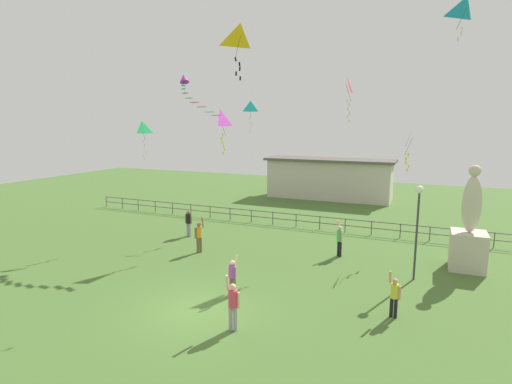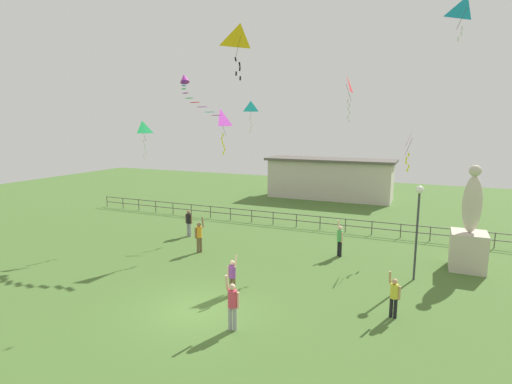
{
  "view_description": "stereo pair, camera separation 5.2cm",
  "coord_description": "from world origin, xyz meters",
  "px_view_note": "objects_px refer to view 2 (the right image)",
  "views": [
    {
      "loc": [
        8.09,
        -12.71,
        7.28
      ],
      "look_at": [
        0.31,
        5.16,
        3.97
      ],
      "focal_mm": 28.15,
      "sensor_mm": 36.0,
      "label": 1
    },
    {
      "loc": [
        8.13,
        -12.69,
        7.28
      ],
      "look_at": [
        0.31,
        5.16,
        3.97
      ],
      "focal_mm": 28.15,
      "sensor_mm": 36.0,
      "label": 2
    }
  ],
  "objects_px": {
    "kite_2": "(251,109)",
    "lamppost": "(418,212)",
    "person_3": "(340,239)",
    "kite_1": "(220,119)",
    "person_2": "(189,221)",
    "kite_6": "(143,130)",
    "streamer_kite": "(186,81)",
    "statue_monument": "(469,237)",
    "kite_5": "(412,139)",
    "person_1": "(232,275)",
    "kite_0": "(467,8)",
    "kite_4": "(240,38)",
    "person_5": "(232,303)",
    "kite_3": "(346,86)",
    "person_0": "(394,295)",
    "person_4": "(199,235)"
  },
  "relations": [
    {
      "from": "person_1",
      "to": "person_3",
      "type": "height_order",
      "value": "person_3"
    },
    {
      "from": "statue_monument",
      "to": "kite_5",
      "type": "relative_size",
      "value": 2.18
    },
    {
      "from": "statue_monument",
      "to": "person_4",
      "type": "height_order",
      "value": "statue_monument"
    },
    {
      "from": "person_1",
      "to": "kite_5",
      "type": "distance_m",
      "value": 13.06
    },
    {
      "from": "statue_monument",
      "to": "kite_5",
      "type": "distance_m",
      "value": 6.14
    },
    {
      "from": "kite_4",
      "to": "statue_monument",
      "type": "bearing_deg",
      "value": 21.62
    },
    {
      "from": "kite_1",
      "to": "kite_4",
      "type": "distance_m",
      "value": 6.15
    },
    {
      "from": "person_0",
      "to": "kite_4",
      "type": "xyz_separation_m",
      "value": [
        -7.67,
        2.69,
        10.38
      ]
    },
    {
      "from": "kite_1",
      "to": "person_2",
      "type": "bearing_deg",
      "value": 179.52
    },
    {
      "from": "kite_3",
      "to": "kite_6",
      "type": "height_order",
      "value": "kite_3"
    },
    {
      "from": "kite_2",
      "to": "kite_5",
      "type": "distance_m",
      "value": 11.15
    },
    {
      "from": "person_2",
      "to": "kite_2",
      "type": "bearing_deg",
      "value": 63.4
    },
    {
      "from": "person_3",
      "to": "kite_1",
      "type": "distance_m",
      "value": 9.92
    },
    {
      "from": "person_2",
      "to": "kite_2",
      "type": "xyz_separation_m",
      "value": [
        2.35,
        4.69,
        7.32
      ]
    },
    {
      "from": "kite_1",
      "to": "kite_5",
      "type": "bearing_deg",
      "value": 15.19
    },
    {
      "from": "person_0",
      "to": "person_4",
      "type": "distance_m",
      "value": 11.56
    },
    {
      "from": "streamer_kite",
      "to": "kite_2",
      "type": "bearing_deg",
      "value": 53.69
    },
    {
      "from": "person_0",
      "to": "person_4",
      "type": "relative_size",
      "value": 0.89
    },
    {
      "from": "person_1",
      "to": "kite_0",
      "type": "height_order",
      "value": "kite_0"
    },
    {
      "from": "lamppost",
      "to": "person_1",
      "type": "distance_m",
      "value": 8.97
    },
    {
      "from": "person_1",
      "to": "person_3",
      "type": "distance_m",
      "value": 7.64
    },
    {
      "from": "lamppost",
      "to": "person_3",
      "type": "height_order",
      "value": "lamppost"
    },
    {
      "from": "person_3",
      "to": "kite_1",
      "type": "xyz_separation_m",
      "value": [
        -7.46,
        0.08,
        6.53
      ]
    },
    {
      "from": "kite_2",
      "to": "lamppost",
      "type": "bearing_deg",
      "value": -30.41
    },
    {
      "from": "kite_1",
      "to": "kite_3",
      "type": "relative_size",
      "value": 1.03
    },
    {
      "from": "lamppost",
      "to": "person_1",
      "type": "bearing_deg",
      "value": -144.73
    },
    {
      "from": "kite_1",
      "to": "streamer_kite",
      "type": "relative_size",
      "value": 0.64
    },
    {
      "from": "lamppost",
      "to": "person_5",
      "type": "bearing_deg",
      "value": -126.81
    },
    {
      "from": "person_0",
      "to": "kite_1",
      "type": "relative_size",
      "value": 0.66
    },
    {
      "from": "person_0",
      "to": "kite_2",
      "type": "relative_size",
      "value": 0.84
    },
    {
      "from": "kite_5",
      "to": "kite_6",
      "type": "height_order",
      "value": "kite_6"
    },
    {
      "from": "person_0",
      "to": "person_1",
      "type": "relative_size",
      "value": 0.99
    },
    {
      "from": "person_3",
      "to": "kite_6",
      "type": "height_order",
      "value": "kite_6"
    },
    {
      "from": "lamppost",
      "to": "kite_2",
      "type": "bearing_deg",
      "value": 149.59
    },
    {
      "from": "kite_1",
      "to": "kite_2",
      "type": "distance_m",
      "value": 4.77
    },
    {
      "from": "kite_1",
      "to": "person_5",
      "type": "bearing_deg",
      "value": -59.61
    },
    {
      "from": "kite_3",
      "to": "person_1",
      "type": "bearing_deg",
      "value": -106.92
    },
    {
      "from": "kite_2",
      "to": "kite_4",
      "type": "distance_m",
      "value": 9.51
    },
    {
      "from": "kite_3",
      "to": "kite_6",
      "type": "distance_m",
      "value": 12.64
    },
    {
      "from": "lamppost",
      "to": "kite_2",
      "type": "distance_m",
      "value": 14.28
    },
    {
      "from": "person_3",
      "to": "person_5",
      "type": "bearing_deg",
      "value": -100.45
    },
    {
      "from": "kite_0",
      "to": "kite_2",
      "type": "height_order",
      "value": "kite_0"
    },
    {
      "from": "person_3",
      "to": "kite_2",
      "type": "height_order",
      "value": "kite_2"
    },
    {
      "from": "kite_5",
      "to": "kite_6",
      "type": "xyz_separation_m",
      "value": [
        -15.62,
        -4.09,
        0.46
      ]
    },
    {
      "from": "kite_1",
      "to": "streamer_kite",
      "type": "distance_m",
      "value": 3.9
    },
    {
      "from": "person_1",
      "to": "lamppost",
      "type": "bearing_deg",
      "value": 35.27
    },
    {
      "from": "person_1",
      "to": "person_2",
      "type": "bearing_deg",
      "value": 133.84
    },
    {
      "from": "kite_0",
      "to": "kite_3",
      "type": "distance_m",
      "value": 6.97
    },
    {
      "from": "kite_1",
      "to": "person_3",
      "type": "bearing_deg",
      "value": -0.62
    },
    {
      "from": "statue_monument",
      "to": "kite_0",
      "type": "xyz_separation_m",
      "value": [
        -1.03,
        -1.38,
        10.57
      ]
    }
  ]
}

